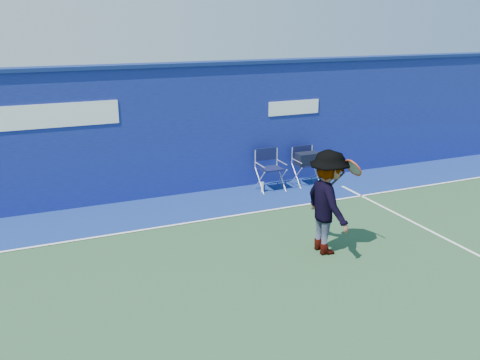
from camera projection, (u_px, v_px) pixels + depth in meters
name	position (u px, v px, depth m)	size (l,w,h in m)	color
ground	(239.00, 301.00, 7.56)	(80.00, 80.00, 0.00)	#27492A
stadium_wall	(151.00, 132.00, 11.66)	(24.00, 0.50, 3.08)	navy
out_of_bounds_strip	(167.00, 210.00, 11.16)	(24.00, 1.80, 0.01)	navy
court_lines	(225.00, 282.00, 8.09)	(24.00, 12.00, 0.01)	white
directors_chair_left	(270.00, 177.00, 12.43)	(0.60, 0.53, 1.00)	silver
directors_chair_right	(306.00, 169.00, 12.81)	(0.57, 0.51, 0.96)	silver
water_bottle	(263.00, 187.00, 12.30)	(0.07, 0.07, 0.26)	silver
tennis_player	(328.00, 202.00, 8.91)	(0.92, 1.25, 1.88)	#EA4738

